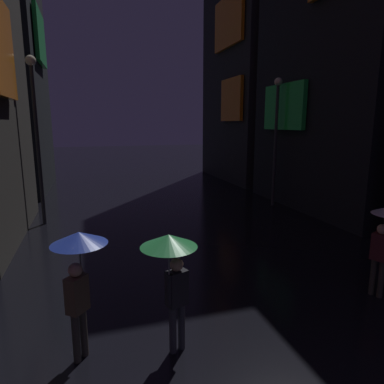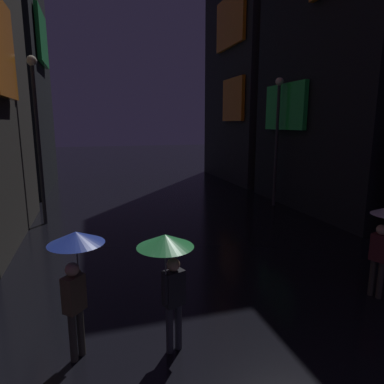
{
  "view_description": "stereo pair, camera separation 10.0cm",
  "coord_description": "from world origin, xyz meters",
  "views": [
    {
      "loc": [
        -3.25,
        0.08,
        3.81
      ],
      "look_at": [
        0.0,
        10.78,
        1.56
      ],
      "focal_mm": 32.0,
      "sensor_mm": 36.0,
      "label": 1
    },
    {
      "loc": [
        -3.16,
        0.05,
        3.81
      ],
      "look_at": [
        0.0,
        10.78,
        1.56
      ],
      "focal_mm": 32.0,
      "sensor_mm": 36.0,
      "label": 2
    }
  ],
  "objects": [
    {
      "name": "pedestrian_midstreet_left_blue",
      "position": [
        -3.49,
        5.5,
        1.67
      ],
      "size": [
        0.9,
        0.9,
        2.12
      ],
      "color": "#38332D",
      "rests_on": "ground"
    },
    {
      "name": "streetlamp_left_far",
      "position": [
        -5.0,
        13.87,
        3.8
      ],
      "size": [
        0.36,
        0.36,
        6.16
      ],
      "color": "#2D2D33",
      "rests_on": "ground"
    },
    {
      "name": "building_right_far",
      "position": [
        7.48,
        21.98,
        10.89
      ],
      "size": [
        4.25,
        7.96,
        21.79
      ],
      "color": "#232328",
      "rests_on": "ground"
    },
    {
      "name": "streetlamp_right_far",
      "position": [
        5.0,
        14.08,
        3.6
      ],
      "size": [
        0.36,
        0.36,
        5.8
      ],
      "color": "#2D2D33",
      "rests_on": "ground"
    },
    {
      "name": "pedestrian_foreground_right_green",
      "position": [
        -2.08,
        5.05,
        1.67
      ],
      "size": [
        0.9,
        0.9,
        2.12
      ],
      "color": "#2D2D38",
      "rests_on": "ground"
    },
    {
      "name": "building_right_mid",
      "position": [
        7.49,
        13.06,
        6.7
      ],
      "size": [
        4.25,
        8.12,
        13.4
      ],
      "color": "black",
      "rests_on": "ground"
    }
  ]
}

